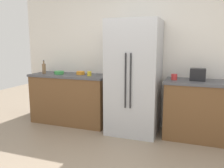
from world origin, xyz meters
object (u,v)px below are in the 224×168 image
at_px(refrigerator, 134,78).
at_px(bowl_b, 59,73).
at_px(bottle_a, 44,68).
at_px(cup_b, 89,74).
at_px(bowl_a, 81,73).
at_px(cup_c, 174,77).
at_px(toaster, 198,75).

bearing_deg(refrigerator, bowl_b, 178.70).
xyz_separation_m(bottle_a, cup_b, (0.95, 0.02, -0.06)).
xyz_separation_m(bottle_a, bowl_a, (0.71, 0.13, -0.07)).
distance_m(refrigerator, cup_c, 0.65).
bearing_deg(refrigerator, toaster, 5.41).
distance_m(bottle_a, bowl_a, 0.73).
height_order(toaster, bottle_a, bottle_a).
height_order(bottle_a, bowl_b, bottle_a).
bearing_deg(toaster, bowl_a, 179.33).
relative_size(cup_c, bowl_a, 0.61).
relative_size(toaster, cup_c, 2.46).
bearing_deg(bowl_a, cup_c, -2.33).
xyz_separation_m(toaster, bottle_a, (-2.77, -0.11, 0.00)).
distance_m(toaster, cup_c, 0.36).
xyz_separation_m(cup_b, bowl_b, (-0.65, 0.03, -0.01)).
xyz_separation_m(toaster, cup_b, (-1.82, -0.09, -0.06)).
relative_size(bottle_a, bowl_a, 1.66).
bearing_deg(cup_b, cup_c, 1.82).
xyz_separation_m(cup_c, bowl_b, (-2.12, -0.02, -0.02)).
height_order(toaster, bowl_b, toaster).
bearing_deg(bowl_b, bottle_a, -171.11).
bearing_deg(toaster, refrigerator, -174.59).
bearing_deg(bowl_a, bottle_a, -169.48).
distance_m(bottle_a, cup_b, 0.95).
bearing_deg(refrigerator, cup_b, 179.85).
height_order(cup_c, bowl_a, cup_c).
distance_m(cup_b, bowl_b, 0.65).
bearing_deg(bottle_a, bowl_b, 8.89).
distance_m(cup_c, bowl_b, 2.12).
bearing_deg(toaster, bowl_b, -178.58).
bearing_deg(cup_c, refrigerator, -175.68).
distance_m(refrigerator, bottle_a, 1.77).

